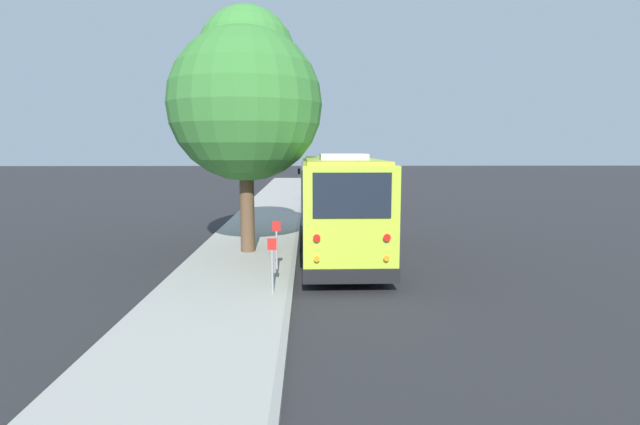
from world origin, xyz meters
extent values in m
plane|color=#28282B|center=(0.00, 0.00, 0.00)|extent=(160.00, 160.00, 0.00)
cube|color=#A3A099|center=(0.00, 3.55, 0.07)|extent=(80.00, 3.30, 0.15)
cube|color=gray|center=(0.00, 1.83, 0.07)|extent=(80.00, 0.14, 0.15)
cube|color=#ADC633|center=(-0.06, 0.35, 1.73)|extent=(8.75, 2.49, 2.90)
cube|color=black|center=(-0.06, 0.35, 0.42)|extent=(8.79, 2.54, 0.28)
cube|color=black|center=(-0.06, 0.35, 2.37)|extent=(8.04, 2.56, 1.39)
cube|color=black|center=(4.32, 0.40, 2.37)|extent=(0.05, 2.10, 1.46)
cube|color=black|center=(-4.44, 0.31, 2.47)|extent=(0.05, 1.92, 1.11)
cube|color=black|center=(4.32, 0.40, 3.04)|extent=(0.06, 1.73, 0.22)
cube|color=#ADC633|center=(-0.06, 0.35, 3.22)|extent=(8.21, 2.26, 0.10)
cube|color=silver|center=(-1.62, 0.34, 3.34)|extent=(1.62, 1.37, 0.20)
cube|color=black|center=(4.35, 0.40, 0.46)|extent=(0.13, 2.42, 0.36)
cube|color=black|center=(-4.47, 0.31, 0.46)|extent=(0.13, 2.42, 0.36)
cylinder|color=red|center=(-4.52, 1.17, 1.44)|extent=(0.03, 0.18, 0.18)
cylinder|color=orange|center=(-4.52, 1.17, 0.92)|extent=(0.03, 0.14, 0.14)
cylinder|color=red|center=(-4.50, -0.56, 1.44)|extent=(0.03, 0.18, 0.18)
cylinder|color=orange|center=(-4.50, -0.56, 0.92)|extent=(0.03, 0.14, 0.14)
cube|color=white|center=(4.38, 1.20, 0.63)|extent=(0.04, 0.32, 0.18)
cube|color=white|center=(4.40, -0.40, 0.63)|extent=(0.04, 0.32, 0.18)
cube|color=black|center=(4.02, 1.75, 2.64)|extent=(0.06, 0.10, 0.24)
cylinder|color=black|center=(2.51, 1.42, 0.50)|extent=(1.01, 0.31, 1.01)
cylinder|color=slate|center=(2.51, 1.42, 0.50)|extent=(0.46, 0.32, 0.45)
cylinder|color=black|center=(2.53, -0.66, 0.50)|extent=(1.01, 0.31, 1.01)
cylinder|color=slate|center=(2.53, -0.66, 0.50)|extent=(0.46, 0.32, 0.45)
cylinder|color=black|center=(-2.52, 1.37, 0.50)|extent=(1.01, 0.31, 1.01)
cylinder|color=slate|center=(-2.52, 1.37, 0.50)|extent=(0.46, 0.32, 0.45)
cylinder|color=black|center=(-2.50, -0.72, 0.50)|extent=(1.01, 0.31, 1.01)
cylinder|color=slate|center=(-2.50, -0.72, 0.50)|extent=(0.46, 0.32, 0.45)
cube|color=#A8AAAF|center=(11.66, 0.59, 0.46)|extent=(4.52, 1.86, 0.62)
cube|color=black|center=(11.54, 0.59, 1.01)|extent=(2.17, 1.52, 0.48)
cube|color=#A8AAAF|center=(11.54, 0.59, 1.25)|extent=(2.09, 1.48, 0.05)
cube|color=black|center=(13.90, 0.70, 0.26)|extent=(0.16, 1.60, 0.20)
cube|color=black|center=(9.41, 0.49, 0.26)|extent=(0.16, 1.60, 0.20)
cylinder|color=black|center=(13.02, 1.41, 0.31)|extent=(0.63, 0.23, 0.62)
cylinder|color=slate|center=(13.02, 1.41, 0.31)|extent=(0.29, 0.23, 0.28)
cylinder|color=black|center=(13.10, -0.08, 0.31)|extent=(0.63, 0.23, 0.62)
cylinder|color=slate|center=(13.10, -0.08, 0.31)|extent=(0.29, 0.23, 0.28)
cylinder|color=black|center=(10.22, 1.27, 0.31)|extent=(0.63, 0.23, 0.62)
cylinder|color=slate|center=(10.22, 1.27, 0.31)|extent=(0.29, 0.23, 0.28)
cylinder|color=black|center=(10.29, -0.22, 0.31)|extent=(0.63, 0.23, 0.62)
cylinder|color=slate|center=(10.29, -0.22, 0.31)|extent=(0.29, 0.23, 0.28)
cube|color=navy|center=(17.87, 0.63, 0.48)|extent=(4.30, 1.99, 0.63)
cube|color=black|center=(17.76, 0.64, 1.03)|extent=(2.09, 1.58, 0.48)
cube|color=navy|center=(17.76, 0.64, 1.27)|extent=(2.01, 1.54, 0.05)
cube|color=black|center=(19.97, 0.45, 0.26)|extent=(0.22, 1.59, 0.20)
cube|color=black|center=(15.77, 0.82, 0.26)|extent=(0.22, 1.59, 0.20)
cylinder|color=black|center=(19.25, 1.26, 0.32)|extent=(0.66, 0.25, 0.64)
cylinder|color=slate|center=(19.25, 1.26, 0.32)|extent=(0.31, 0.24, 0.29)
cylinder|color=black|center=(19.12, -0.22, 0.32)|extent=(0.66, 0.25, 0.64)
cylinder|color=slate|center=(19.12, -0.22, 0.32)|extent=(0.31, 0.24, 0.29)
cylinder|color=black|center=(16.62, 1.49, 0.32)|extent=(0.66, 0.25, 0.64)
cylinder|color=slate|center=(16.62, 1.49, 0.32)|extent=(0.31, 0.24, 0.29)
cylinder|color=black|center=(16.49, 0.01, 0.32)|extent=(0.66, 0.25, 0.64)
cylinder|color=slate|center=(16.49, 0.01, 0.32)|extent=(0.31, 0.24, 0.29)
cube|color=slate|center=(25.14, 0.65, 0.49)|extent=(4.20, 1.91, 0.65)
cube|color=black|center=(25.03, 0.65, 1.06)|extent=(2.02, 1.57, 0.48)
cube|color=slate|center=(25.03, 0.65, 1.30)|extent=(1.94, 1.53, 0.05)
cube|color=black|center=(27.22, 0.75, 0.27)|extent=(0.16, 1.67, 0.20)
cube|color=black|center=(23.06, 0.56, 0.27)|extent=(0.16, 1.67, 0.20)
cylinder|color=black|center=(26.41, 1.50, 0.33)|extent=(0.68, 0.23, 0.67)
cylinder|color=slate|center=(26.41, 1.50, 0.33)|extent=(0.31, 0.23, 0.30)
cylinder|color=black|center=(26.48, -0.07, 0.33)|extent=(0.68, 0.23, 0.67)
cylinder|color=slate|center=(26.48, -0.07, 0.33)|extent=(0.31, 0.23, 0.30)
cylinder|color=black|center=(23.80, 1.38, 0.33)|extent=(0.68, 0.23, 0.67)
cylinder|color=slate|center=(23.80, 1.38, 0.33)|extent=(0.31, 0.23, 0.30)
cylinder|color=black|center=(23.88, -0.19, 0.33)|extent=(0.68, 0.23, 0.67)
cylinder|color=slate|center=(23.88, -0.19, 0.33)|extent=(0.31, 0.23, 0.30)
cube|color=#19234C|center=(32.20, 0.73, 0.48)|extent=(4.17, 1.97, 0.64)
cube|color=black|center=(32.09, 0.72, 1.04)|extent=(2.03, 1.57, 0.48)
cube|color=#19234C|center=(32.09, 0.72, 1.28)|extent=(1.95, 1.53, 0.05)
cube|color=black|center=(34.24, 0.90, 0.26)|extent=(0.21, 1.59, 0.20)
cube|color=black|center=(30.16, 0.57, 0.26)|extent=(0.21, 1.59, 0.20)
cylinder|color=black|center=(33.41, 1.58, 0.32)|extent=(0.66, 0.25, 0.65)
cylinder|color=slate|center=(33.41, 1.58, 0.32)|extent=(0.31, 0.24, 0.29)
cylinder|color=black|center=(33.53, 0.10, 0.32)|extent=(0.66, 0.25, 0.65)
cylinder|color=slate|center=(33.53, 0.10, 0.32)|extent=(0.31, 0.24, 0.29)
cylinder|color=black|center=(30.86, 1.37, 0.32)|extent=(0.66, 0.25, 0.65)
cylinder|color=slate|center=(30.86, 1.37, 0.32)|extent=(0.31, 0.24, 0.29)
cylinder|color=black|center=(30.98, -0.11, 0.32)|extent=(0.66, 0.25, 0.65)
cylinder|color=slate|center=(30.98, -0.11, 0.32)|extent=(0.31, 0.24, 0.29)
cube|color=black|center=(39.25, 0.54, 0.47)|extent=(4.59, 1.83, 0.63)
cube|color=black|center=(39.13, 0.54, 1.03)|extent=(2.19, 1.54, 0.48)
cube|color=black|center=(39.13, 0.54, 1.27)|extent=(2.10, 1.50, 0.05)
cube|color=black|center=(41.55, 0.49, 0.26)|extent=(0.12, 1.68, 0.20)
cube|color=black|center=(36.95, 0.59, 0.26)|extent=(0.12, 1.68, 0.20)
cylinder|color=black|center=(40.71, 1.30, 0.32)|extent=(0.64, 0.21, 0.64)
cylinder|color=slate|center=(40.71, 1.30, 0.32)|extent=(0.29, 0.23, 0.29)
cylinder|color=black|center=(40.67, -0.28, 0.32)|extent=(0.64, 0.21, 0.64)
cylinder|color=slate|center=(40.67, -0.28, 0.32)|extent=(0.29, 0.23, 0.29)
cylinder|color=black|center=(37.83, 1.36, 0.32)|extent=(0.64, 0.21, 0.64)
cylinder|color=slate|center=(37.83, 1.36, 0.32)|extent=(0.29, 0.23, 0.29)
cylinder|color=black|center=(37.80, -0.22, 0.32)|extent=(0.64, 0.21, 0.64)
cylinder|color=slate|center=(37.80, -0.22, 0.32)|extent=(0.29, 0.23, 0.29)
cylinder|color=brown|center=(0.08, 3.41, 1.71)|extent=(0.47, 0.47, 3.12)
sphere|color=#387A33|center=(0.08, 3.41, 5.02)|extent=(5.00, 5.00, 5.00)
sphere|color=#3C8437|center=(0.71, 3.41, 6.64)|extent=(3.25, 3.25, 3.25)
cylinder|color=gray|center=(-4.83, 2.24, 0.68)|extent=(0.06, 0.06, 1.06)
cube|color=red|center=(-4.83, 2.24, 1.35)|extent=(0.02, 0.22, 0.28)
cylinder|color=gray|center=(-3.12, 2.24, 0.76)|extent=(0.06, 0.06, 1.22)
cube|color=red|center=(-3.12, 2.24, 1.51)|extent=(0.02, 0.22, 0.28)
camera|label=1|loc=(-16.47, 1.37, 3.64)|focal=28.00mm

